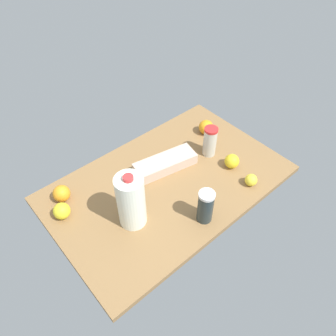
# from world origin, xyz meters

# --- Properties ---
(countertop) EXTENTS (1.20, 0.76, 0.03)m
(countertop) POSITION_xyz_m (0.00, 0.00, 0.01)
(countertop) COLOR olive
(countertop) RESTS_ON ground
(egg_carton) EXTENTS (0.35, 0.18, 0.06)m
(egg_carton) POSITION_xyz_m (-0.06, -0.09, 0.06)
(egg_carton) COLOR beige
(egg_carton) RESTS_ON countertop
(shaker_bottle) EXTENTS (0.07, 0.07, 0.18)m
(shaker_bottle) POSITION_xyz_m (0.02, 0.28, 0.12)
(shaker_bottle) COLOR #263233
(shaker_bottle) RESTS_ON countertop
(milk_jug) EXTENTS (0.12, 0.12, 0.29)m
(milk_jug) POSITION_xyz_m (0.27, 0.07, 0.17)
(milk_jug) COLOR white
(milk_jug) RESTS_ON countertop
(tumbler_cup) EXTENTS (0.07, 0.07, 0.17)m
(tumbler_cup) POSITION_xyz_m (-0.31, -0.01, 0.12)
(tumbler_cup) COLOR beige
(tumbler_cup) RESTS_ON countertop
(lemon_beside_bowl) EXTENTS (0.08, 0.08, 0.08)m
(lemon_beside_bowl) POSITION_xyz_m (0.51, -0.16, 0.07)
(lemon_beside_bowl) COLOR yellow
(lemon_beside_bowl) RESTS_ON countertop
(lemon_near_front) EXTENTS (0.08, 0.08, 0.08)m
(lemon_near_front) POSITION_xyz_m (-0.33, 0.14, 0.07)
(lemon_near_front) COLOR yellow
(lemon_near_front) RESTS_ON countertop
(orange_loose) EXTENTS (0.08, 0.08, 0.08)m
(orange_loose) POSITION_xyz_m (0.46, -0.25, 0.07)
(orange_loose) COLOR orange
(orange_loose) RESTS_ON countertop
(orange_by_jug) EXTENTS (0.08, 0.08, 0.08)m
(orange_by_jug) POSITION_xyz_m (-0.42, -0.15, 0.07)
(orange_by_jug) COLOR orange
(orange_by_jug) RESTS_ON countertop
(lemon_far_back) EXTENTS (0.06, 0.06, 0.06)m
(lemon_far_back) POSITION_xyz_m (-0.30, 0.29, 0.06)
(lemon_far_back) COLOR yellow
(lemon_far_back) RESTS_ON countertop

